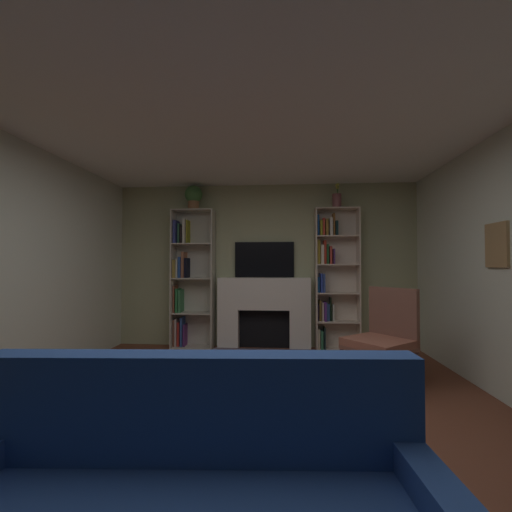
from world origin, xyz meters
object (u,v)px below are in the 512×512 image
bookshelf_right (332,276)px  vase_with_flowers (337,200)px  armchair (383,336)px  fireplace (264,310)px  bookshelf_left (189,279)px  potted_plant (194,196)px  tv (264,260)px

bookshelf_right → vase_with_flowers: (0.08, -0.05, 1.18)m
armchair → fireplace: bearing=132.2°
bookshelf_right → armchair: (0.34, -1.55, -0.59)m
bookshelf_left → vase_with_flowers: vase_with_flowers is taller
bookshelf_left → bookshelf_right: 2.25m
vase_with_flowers → bookshelf_right: bearing=150.0°
potted_plant → tv: bearing=6.1°
bookshelf_left → armchair: bearing=-30.8°
tv → armchair: tv is taller
tv → armchair: (1.38, -1.63, -0.85)m
armchair → bookshelf_left: bearing=149.2°
tv → potted_plant: size_ratio=2.41×
tv → bookshelf_left: (-1.21, -0.08, -0.30)m
bookshelf_left → bookshelf_right: (2.25, 0.01, 0.05)m
fireplace → tv: size_ratio=1.64×
bookshelf_right → vase_with_flowers: vase_with_flowers is taller
fireplace → bookshelf_right: 1.18m
potted_plant → armchair: size_ratio=0.37×
bookshelf_right → armchair: size_ratio=2.08×
vase_with_flowers → bookshelf_left: bearing=179.1°
bookshelf_right → armchair: 1.70m
bookshelf_right → vase_with_flowers: bearing=-30.0°
bookshelf_left → armchair: bookshelf_left is taller
fireplace → armchair: (1.38, -1.53, -0.06)m
tv → bookshelf_left: bookshelf_left is taller
bookshelf_right → vase_with_flowers: 1.18m
fireplace → potted_plant: bearing=-179.0°
bookshelf_right → vase_with_flowers: size_ratio=5.63×
tv → potted_plant: (-1.12, -0.12, 1.01)m
fireplace → vase_with_flowers: (1.13, -0.02, 1.71)m
tv → bookshelf_right: 1.08m
fireplace → bookshelf_left: bearing=179.1°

